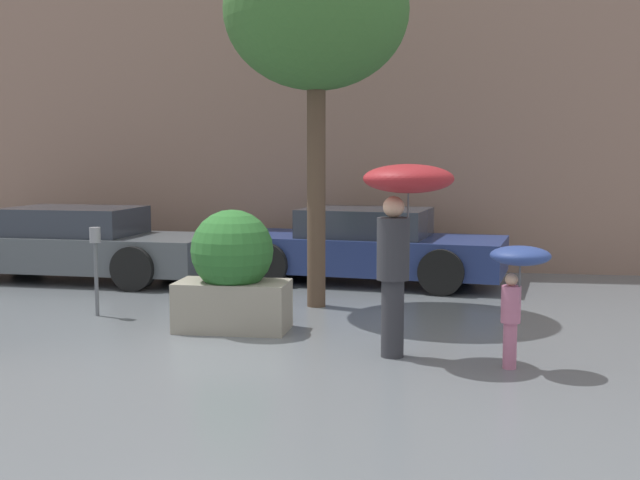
{
  "coord_description": "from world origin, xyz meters",
  "views": [
    {
      "loc": [
        2.49,
        -8.05,
        2.11
      ],
      "look_at": [
        1.03,
        1.6,
        1.05
      ],
      "focal_mm": 45.0,
      "sensor_mm": 36.0,
      "label": 1
    }
  ],
  "objects_px": {
    "person_adult": "(403,210)",
    "parked_car_far": "(75,245)",
    "planter_box": "(232,271)",
    "street_tree": "(316,13)",
    "person_child": "(518,272)",
    "parked_car_near": "(365,247)",
    "parking_meter": "(96,252)"
  },
  "relations": [
    {
      "from": "parked_car_far",
      "to": "parking_meter",
      "type": "relative_size",
      "value": 4.12
    },
    {
      "from": "planter_box",
      "to": "person_adult",
      "type": "distance_m",
      "value": 2.43
    },
    {
      "from": "planter_box",
      "to": "parking_meter",
      "type": "bearing_deg",
      "value": 164.06
    },
    {
      "from": "parked_car_near",
      "to": "parking_meter",
      "type": "relative_size",
      "value": 4.05
    },
    {
      "from": "person_adult",
      "to": "street_tree",
      "type": "bearing_deg",
      "value": 127.29
    },
    {
      "from": "person_child",
      "to": "parked_car_near",
      "type": "relative_size",
      "value": 0.26
    },
    {
      "from": "person_child",
      "to": "parked_car_near",
      "type": "height_order",
      "value": "person_child"
    },
    {
      "from": "planter_box",
      "to": "parked_car_far",
      "type": "distance_m",
      "value": 4.97
    },
    {
      "from": "parked_car_near",
      "to": "parked_car_far",
      "type": "distance_m",
      "value": 4.86
    },
    {
      "from": "planter_box",
      "to": "person_child",
      "type": "bearing_deg",
      "value": -22.19
    },
    {
      "from": "planter_box",
      "to": "parked_car_far",
      "type": "xyz_separation_m",
      "value": [
        -3.61,
        3.4,
        -0.14
      ]
    },
    {
      "from": "planter_box",
      "to": "parked_car_near",
      "type": "height_order",
      "value": "planter_box"
    },
    {
      "from": "planter_box",
      "to": "person_adult",
      "type": "bearing_deg",
      "value": -25.77
    },
    {
      "from": "parking_meter",
      "to": "parked_car_near",
      "type": "bearing_deg",
      "value": 45.77
    },
    {
      "from": "parked_car_near",
      "to": "person_adult",
      "type": "bearing_deg",
      "value": -161.29
    },
    {
      "from": "person_child",
      "to": "street_tree",
      "type": "distance_m",
      "value": 4.86
    },
    {
      "from": "parked_car_far",
      "to": "street_tree",
      "type": "bearing_deg",
      "value": -108.3
    },
    {
      "from": "person_adult",
      "to": "parked_car_far",
      "type": "distance_m",
      "value": 7.24
    },
    {
      "from": "planter_box",
      "to": "person_child",
      "type": "relative_size",
      "value": 1.19
    },
    {
      "from": "person_adult",
      "to": "parked_car_far",
      "type": "xyz_separation_m",
      "value": [
        -5.67,
        4.4,
        -0.95
      ]
    },
    {
      "from": "person_adult",
      "to": "person_child",
      "type": "relative_size",
      "value": 1.64
    },
    {
      "from": "person_child",
      "to": "planter_box",
      "type": "bearing_deg",
      "value": -170.23
    },
    {
      "from": "person_adult",
      "to": "parking_meter",
      "type": "height_order",
      "value": "person_adult"
    },
    {
      "from": "parking_meter",
      "to": "parked_car_far",
      "type": "bearing_deg",
      "value": 120.07
    },
    {
      "from": "parking_meter",
      "to": "person_child",
      "type": "bearing_deg",
      "value": -19.86
    },
    {
      "from": "street_tree",
      "to": "parking_meter",
      "type": "bearing_deg",
      "value": -158.3
    },
    {
      "from": "person_adult",
      "to": "parked_car_far",
      "type": "height_order",
      "value": "person_adult"
    },
    {
      "from": "person_child",
      "to": "street_tree",
      "type": "xyz_separation_m",
      "value": [
        -2.43,
        2.94,
        3.01
      ]
    },
    {
      "from": "planter_box",
      "to": "parking_meter",
      "type": "height_order",
      "value": "planter_box"
    },
    {
      "from": "planter_box",
      "to": "parking_meter",
      "type": "distance_m",
      "value": 2.05
    },
    {
      "from": "parked_car_far",
      "to": "street_tree",
      "type": "height_order",
      "value": "street_tree"
    },
    {
      "from": "parked_car_far",
      "to": "street_tree",
      "type": "xyz_separation_m",
      "value": [
        4.37,
        -1.76,
        3.39
      ]
    }
  ]
}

